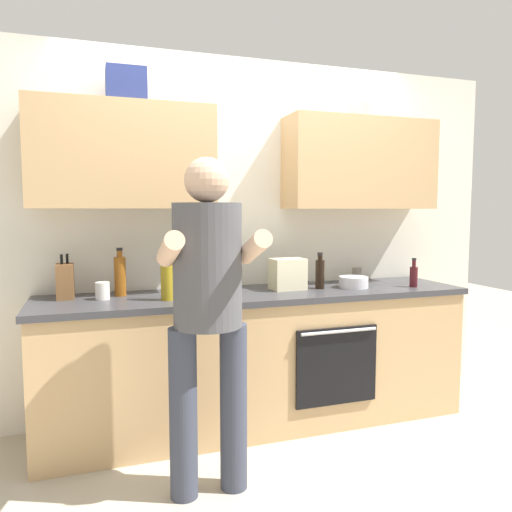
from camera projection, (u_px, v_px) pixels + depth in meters
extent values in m
plane|color=#B2A893|center=(259.00, 423.00, 3.32)|extent=(12.00, 12.00, 0.00)
cube|color=silver|center=(243.00, 236.00, 3.54)|extent=(4.00, 0.06, 2.50)
cube|color=tan|center=(124.00, 156.00, 3.04)|extent=(1.13, 0.32, 0.65)
cube|color=tan|center=(360.00, 164.00, 3.57)|extent=(1.13, 0.32, 0.65)
cylinder|color=silver|center=(366.00, 112.00, 3.55)|extent=(0.26, 0.26, 0.10)
cube|color=navy|center=(126.00, 86.00, 3.01)|extent=(0.24, 0.20, 0.21)
cube|color=tan|center=(259.00, 361.00, 3.27)|extent=(2.80, 0.60, 0.86)
cube|color=#38383D|center=(259.00, 295.00, 3.23)|extent=(2.84, 0.64, 0.04)
cube|color=black|center=(337.00, 366.00, 3.11)|extent=(0.56, 0.02, 0.50)
cylinder|color=silver|center=(339.00, 332.00, 3.07)|extent=(0.52, 0.02, 0.02)
cylinder|color=#383D4C|center=(183.00, 413.00, 2.43)|extent=(0.14, 0.14, 0.87)
cylinder|color=#383D4C|center=(234.00, 407.00, 2.51)|extent=(0.14, 0.14, 0.87)
cylinder|color=#4C4C51|center=(207.00, 265.00, 2.40)|extent=(0.34, 0.34, 0.61)
sphere|color=#D8AD8C|center=(207.00, 180.00, 2.36)|extent=(0.22, 0.22, 0.22)
cylinder|color=#D8AD8C|center=(170.00, 250.00, 2.21)|extent=(0.09, 0.31, 0.19)
cylinder|color=#D8AD8C|center=(254.00, 247.00, 2.34)|extent=(0.09, 0.31, 0.19)
cylinder|color=#471419|center=(414.00, 277.00, 3.44)|extent=(0.05, 0.05, 0.14)
cylinder|color=#471419|center=(414.00, 263.00, 3.43)|extent=(0.03, 0.03, 0.05)
cylinder|color=black|center=(414.00, 259.00, 3.43)|extent=(0.03, 0.03, 0.01)
cylinder|color=olive|center=(167.00, 279.00, 2.93)|extent=(0.08, 0.08, 0.26)
cylinder|color=olive|center=(167.00, 253.00, 2.91)|extent=(0.03, 0.03, 0.05)
cylinder|color=black|center=(166.00, 247.00, 2.91)|extent=(0.04, 0.04, 0.02)
cylinder|color=black|center=(320.00, 275.00, 3.36)|extent=(0.06, 0.06, 0.20)
cylinder|color=black|center=(320.00, 258.00, 3.35)|extent=(0.03, 0.03, 0.04)
cylinder|color=black|center=(320.00, 254.00, 3.34)|extent=(0.04, 0.04, 0.02)
cylinder|color=#8C4C14|center=(120.00, 276.00, 3.08)|extent=(0.07, 0.07, 0.25)
cylinder|color=#8C4C14|center=(120.00, 254.00, 3.06)|extent=(0.03, 0.03, 0.04)
cylinder|color=black|center=(119.00, 249.00, 3.06)|extent=(0.04, 0.04, 0.02)
cylinder|color=brown|center=(230.00, 279.00, 3.07)|extent=(0.06, 0.06, 0.21)
cylinder|color=brown|center=(230.00, 260.00, 3.06)|extent=(0.03, 0.03, 0.04)
cylinder|color=black|center=(230.00, 255.00, 3.05)|extent=(0.03, 0.03, 0.01)
cylinder|color=white|center=(103.00, 291.00, 2.95)|extent=(0.08, 0.08, 0.11)
cylinder|color=slate|center=(357.00, 275.00, 3.67)|extent=(0.07, 0.07, 0.11)
cylinder|color=silver|center=(354.00, 282.00, 3.41)|extent=(0.20, 0.20, 0.08)
cube|color=brown|center=(65.00, 281.00, 2.97)|extent=(0.10, 0.14, 0.21)
cylinder|color=black|center=(62.00, 259.00, 2.94)|extent=(0.02, 0.02, 0.06)
cylinder|color=black|center=(67.00, 259.00, 2.98)|extent=(0.02, 0.02, 0.06)
cylinder|color=#9E6647|center=(213.00, 284.00, 3.28)|extent=(0.10, 0.10, 0.10)
sphere|color=#2D6B28|center=(213.00, 264.00, 3.27)|extent=(0.21, 0.21, 0.21)
cube|color=beige|center=(288.00, 274.00, 3.32)|extent=(0.23, 0.17, 0.21)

